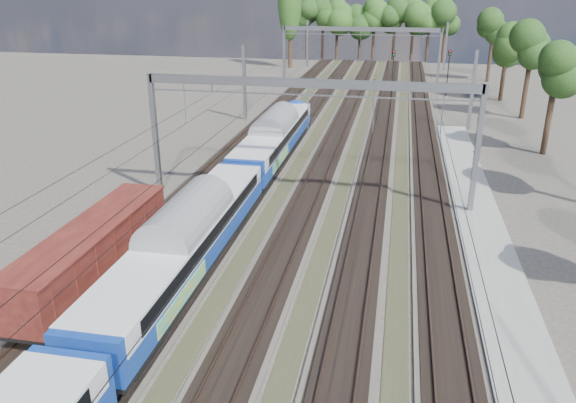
% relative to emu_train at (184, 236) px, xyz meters
% --- Properties ---
extents(track_bed, '(21.00, 130.00, 0.34)m').
position_rel_emu_train_xyz_m(track_bed, '(4.50, 27.68, -2.57)').
color(track_bed, '#47423A').
rests_on(track_bed, ground).
extents(platform, '(3.00, 70.00, 0.30)m').
position_rel_emu_train_xyz_m(platform, '(16.50, 2.68, -2.52)').
color(platform, gray).
rests_on(platform, ground).
extents(catenary, '(25.65, 130.00, 9.00)m').
position_rel_emu_train_xyz_m(catenary, '(4.83, 35.37, 3.73)').
color(catenary, slate).
rests_on(catenary, ground).
extents(tree_belt, '(39.23, 99.73, 12.07)m').
position_rel_emu_train_xyz_m(tree_belt, '(12.22, 75.64, 5.82)').
color(tree_belt, black).
rests_on(tree_belt, ground).
extents(poplar, '(4.40, 4.40, 19.04)m').
position_rel_emu_train_xyz_m(poplar, '(-10.00, 80.68, 9.22)').
color(poplar, black).
rests_on(poplar, ground).
extents(emu_train, '(3.10, 65.57, 4.54)m').
position_rel_emu_train_xyz_m(emu_train, '(0.00, 0.00, 0.00)').
color(emu_train, black).
rests_on(emu_train, ground).
extents(freight_boxcar, '(2.67, 12.89, 3.32)m').
position_rel_emu_train_xyz_m(freight_boxcar, '(-4.50, -1.39, -0.64)').
color(freight_boxcar, black).
rests_on(freight_boxcar, ground).
extents(worker, '(0.51, 0.67, 1.63)m').
position_rel_emu_train_xyz_m(worker, '(6.93, 59.92, -1.85)').
color(worker, black).
rests_on(worker, ground).
extents(signal_near, '(0.46, 0.43, 6.49)m').
position_rel_emu_train_xyz_m(signal_near, '(9.55, 53.96, 1.44)').
color(signal_near, black).
rests_on(signal_near, ground).
extents(signal_far, '(0.45, 0.41, 6.31)m').
position_rel_emu_train_xyz_m(signal_far, '(17.17, 57.64, 1.32)').
color(signal_far, black).
rests_on(signal_far, ground).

